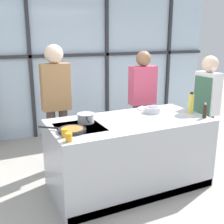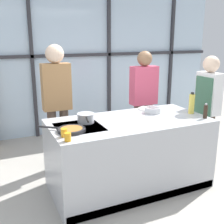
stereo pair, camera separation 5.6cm
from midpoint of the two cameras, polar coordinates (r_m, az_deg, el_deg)
The scene contains 14 objects.
ground_plane at distance 3.85m, azimuth 2.97°, elevation -14.49°, with size 18.00×18.00×0.00m, color #ADA89E.
back_window_wall at distance 5.63m, azimuth -8.77°, elevation 9.96°, with size 6.40×0.10×2.80m.
demo_island at distance 3.64m, azimuth 3.06°, elevation -8.39°, with size 1.99×0.97×0.90m.
chef at distance 4.27m, azimuth 18.21°, elevation 1.53°, with size 0.23×0.38×1.64m.
spectator_far_left at distance 3.99m, azimuth -11.67°, elevation 2.64°, with size 0.39×0.25×1.80m.
spectator_center_left at distance 4.53m, azimuth 5.84°, elevation 3.15°, with size 0.43×0.24×1.68m.
frying_pan at distance 3.09m, azimuth -8.74°, elevation -3.62°, with size 0.47×0.41×0.04m.
saucepan at distance 3.37m, azimuth -5.80°, elevation -1.19°, with size 0.21×0.38×0.11m.
white_plate at distance 4.02m, azimuth 6.74°, elevation 0.69°, with size 0.27×0.27×0.01m, color white.
mixing_bowl at distance 3.84m, azimuth 7.79°, elevation 0.48°, with size 0.22×0.22×0.08m.
oil_bottle at distance 3.90m, azimuth 15.35°, elevation 1.72°, with size 0.08×0.08×0.29m.
pepper_grinder at distance 3.73m, azimuth 17.94°, elevation 0.20°, with size 0.05×0.05×0.20m.
juice_glass_near at distance 2.81m, azimuth -9.32°, elevation -5.09°, with size 0.07×0.07×0.09m, color orange.
juice_glass_far at distance 2.94m, azimuth -10.08°, elevation -4.21°, with size 0.07×0.07×0.09m, color orange.
Camera 1 is at (-1.62, -2.92, 1.91)m, focal length 45.00 mm.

